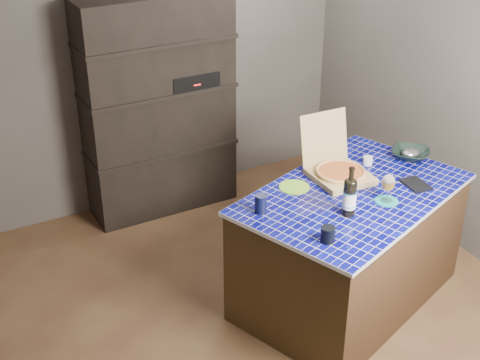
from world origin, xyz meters
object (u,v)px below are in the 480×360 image
dvd_case (416,184)px  kitchen_island (349,246)px  wine_glass (388,183)px  pizza_box (339,170)px  mead_bottle (350,196)px  bowl (411,154)px

dvd_case → kitchen_island: bearing=169.6°
wine_glass → pizza_box: bearing=100.3°
pizza_box → mead_bottle: pizza_box is taller
wine_glass → dvd_case: 0.33m
mead_bottle → wine_glass: bearing=1.8°
kitchen_island → dvd_case: bearing=-36.6°
wine_glass → dvd_case: size_ratio=0.96×
pizza_box → bowl: size_ratio=1.75×
pizza_box → dvd_case: 0.50m
mead_bottle → dvd_case: (0.61, 0.08, -0.12)m
mead_bottle → bowl: (0.85, 0.40, -0.09)m
pizza_box → wine_glass: bearing=-77.6°
kitchen_island → pizza_box: pizza_box is taller
kitchen_island → pizza_box: size_ratio=3.89×
bowl → mead_bottle: bearing=-154.6°
mead_bottle → kitchen_island: bearing=45.1°
pizza_box → bowl: (0.62, -0.01, -0.02)m
wine_glass → dvd_case: bearing=13.0°
pizza_box → mead_bottle: size_ratio=1.41×
pizza_box → bowl: pizza_box is taller
mead_bottle → wine_glass: (0.30, 0.01, 0.00)m
kitchen_island → wine_glass: 0.59m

